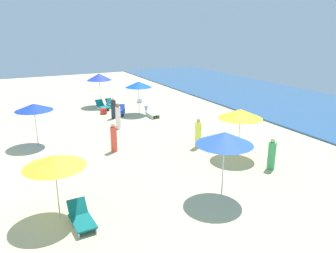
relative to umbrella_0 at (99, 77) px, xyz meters
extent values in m
cube|color=#2D588A|center=(10.64, 14.72, -2.34)|extent=(60.00, 11.64, 0.12)
cylinder|color=silver|center=(0.00, 0.00, -1.33)|extent=(0.05, 0.05, 2.13)
cone|color=blue|center=(0.00, 0.00, 0.00)|extent=(2.01, 2.01, 0.54)
cube|color=silver|center=(1.13, 0.42, -2.30)|extent=(1.07, 0.25, 0.18)
cube|color=silver|center=(1.03, 0.89, -2.30)|extent=(1.07, 0.25, 0.18)
cube|color=#1C6169|center=(1.08, 0.66, -2.18)|extent=(1.29, 0.79, 0.06)
cube|color=#1C6169|center=(0.54, 0.55, -1.96)|extent=(0.48, 0.60, 0.47)
cube|color=silver|center=(1.46, -0.49, -2.28)|extent=(1.23, 0.21, 0.23)
cube|color=silver|center=(1.38, 0.05, -2.28)|extent=(1.23, 0.21, 0.23)
cube|color=#0D7A73|center=(1.42, -0.22, -2.14)|extent=(1.45, 0.82, 0.06)
cube|color=#0D7A73|center=(0.79, -0.31, -1.93)|extent=(0.51, 0.66, 0.45)
cylinder|color=silver|center=(3.80, 1.88, -1.39)|extent=(0.05, 0.05, 2.01)
cone|color=blue|center=(3.80, 1.88, -0.18)|extent=(1.95, 1.95, 0.43)
cube|color=silver|center=(5.17, 2.11, -2.28)|extent=(1.12, 0.11, 0.24)
cube|color=silver|center=(5.14, 2.65, -2.28)|extent=(1.12, 0.11, 0.24)
cube|color=silver|center=(5.16, 2.38, -2.13)|extent=(1.28, 0.71, 0.06)
cube|color=silver|center=(4.59, 2.34, -1.92)|extent=(0.46, 0.62, 0.45)
cube|color=silver|center=(3.54, 0.21, -2.27)|extent=(1.03, 0.42, 0.24)
cube|color=silver|center=(3.74, 0.73, -2.27)|extent=(1.03, 0.42, 0.24)
cube|color=#2C4FB7|center=(3.64, 0.47, -2.12)|extent=(1.36, 1.03, 0.06)
cube|color=#2C4FB7|center=(3.12, 0.66, -1.92)|extent=(0.53, 0.70, 0.44)
cylinder|color=silver|center=(15.79, -5.95, -1.44)|extent=(0.05, 0.05, 1.90)
cone|color=gold|center=(15.79, -5.95, -0.28)|extent=(2.07, 2.07, 0.41)
cube|color=silver|center=(16.73, -5.65, -2.30)|extent=(1.12, 0.10, 0.18)
cube|color=silver|center=(16.70, -5.09, -2.30)|extent=(1.12, 0.10, 0.18)
cube|color=#0F6565|center=(16.71, -5.37, -2.18)|extent=(1.27, 0.73, 0.06)
cube|color=#0F6565|center=(16.14, -5.40, -1.95)|extent=(0.44, 0.65, 0.50)
cylinder|color=silver|center=(7.64, -5.75, -1.41)|extent=(0.05, 0.05, 1.97)
cone|color=blue|center=(7.64, -5.75, -0.24)|extent=(2.01, 2.01, 0.38)
cylinder|color=silver|center=(17.12, -0.09, -1.32)|extent=(0.05, 0.05, 2.16)
cone|color=blue|center=(17.12, -0.09, 0.01)|extent=(2.16, 2.16, 0.49)
cylinder|color=silver|center=(14.04, 3.11, -1.39)|extent=(0.05, 0.05, 2.01)
cone|color=gold|center=(14.04, 3.11, -0.15)|extent=(2.17, 2.17, 0.45)
cylinder|color=white|center=(6.84, -0.78, -1.67)|extent=(0.41, 0.41, 1.45)
sphere|color=#9B6349|center=(6.84, -0.78, -0.83)|extent=(0.25, 0.25, 0.25)
cylinder|color=#3FA45E|center=(15.96, 3.50, -1.75)|extent=(0.49, 0.49, 1.29)
sphere|color=beige|center=(15.96, 3.50, -1.00)|extent=(0.23, 0.23, 0.23)
cylinder|color=#212B38|center=(4.26, -0.25, -1.74)|extent=(0.49, 0.49, 1.31)
sphere|color=tan|center=(4.26, -0.25, -1.00)|extent=(0.20, 0.20, 0.20)
cylinder|color=#EEF954|center=(11.99, 1.99, -1.68)|extent=(0.41, 0.41, 1.43)
sphere|color=tan|center=(11.99, 1.99, -0.87)|extent=(0.21, 0.21, 0.21)
cylinder|color=#F34B3A|center=(10.54, -2.27, -1.72)|extent=(0.35, 0.35, 1.35)
sphere|color=beige|center=(10.54, -2.27, -0.94)|extent=(0.23, 0.23, 0.23)
cube|color=red|center=(2.68, -0.55, -2.18)|extent=(0.50, 0.39, 0.42)
cube|color=silver|center=(0.21, 3.40, -2.21)|extent=(0.71, 0.62, 0.37)
camera|label=1|loc=(26.54, -7.19, 3.98)|focal=35.70mm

